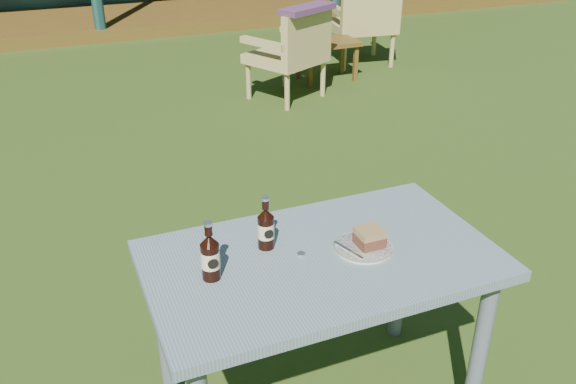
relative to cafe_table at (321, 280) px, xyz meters
name	(u,v)px	position (x,y,z in m)	size (l,w,h in m)	color
ground	(207,219)	(0.00, 1.60, -0.62)	(80.00, 80.00, 0.00)	#334916
cafe_table	(321,280)	(0.00, 0.00, 0.00)	(1.20, 0.70, 0.72)	slate
plate	(363,247)	(0.15, -0.02, 0.11)	(0.20, 0.20, 0.01)	silver
cake_slice	(370,237)	(0.17, -0.02, 0.15)	(0.09, 0.09, 0.06)	#572C1B
fork	(348,250)	(0.09, -0.03, 0.12)	(0.01, 0.14, 0.00)	silver
cola_bottle_near	(266,228)	(-0.16, 0.12, 0.18)	(0.06, 0.06, 0.20)	black
cola_bottle_far	(210,256)	(-0.38, 0.02, 0.18)	(0.06, 0.06, 0.21)	black
bottle_cap	(301,254)	(-0.06, 0.03, 0.11)	(0.03, 0.03, 0.01)	silver
armchair_left	(293,50)	(1.36, 3.47, -0.16)	(0.80, 0.78, 0.82)	tan
armchair_right	(364,19)	(2.51, 4.24, -0.13)	(0.72, 0.69, 0.88)	tan
floral_throw	(307,9)	(1.43, 3.32, 0.23)	(0.57, 0.20, 0.05)	#563152
side_table	(327,47)	(1.91, 3.89, -0.28)	(0.60, 0.40, 0.40)	brown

